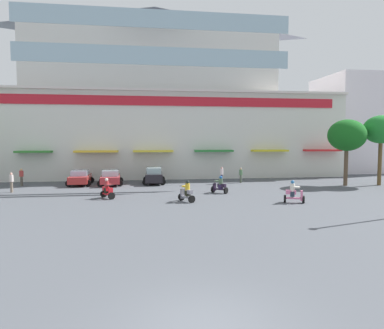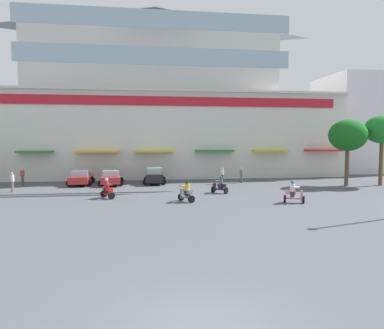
{
  "view_description": "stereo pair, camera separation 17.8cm",
  "coord_description": "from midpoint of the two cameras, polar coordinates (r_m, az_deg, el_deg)",
  "views": [
    {
      "loc": [
        -1.41,
        -7.7,
        4.41
      ],
      "look_at": [
        2.38,
        18.85,
        2.45
      ],
      "focal_mm": 32.73,
      "sensor_mm": 36.0,
      "label": 1
    },
    {
      "loc": [
        -1.24,
        -7.73,
        4.41
      ],
      "look_at": [
        2.38,
        18.85,
        2.45
      ],
      "focal_mm": 32.73,
      "sensor_mm": 36.0,
      "label": 2
    }
  ],
  "objects": [
    {
      "name": "flank_building_right",
      "position": [
        53.98,
        26.07,
        5.9
      ],
      "size": [
        10.78,
        9.56,
        12.86
      ],
      "color": "silver",
      "rests_on": "ground"
    },
    {
      "name": "scooter_rider_1",
      "position": [
        28.64,
        4.75,
        -3.52
      ],
      "size": [
        1.34,
        1.31,
        1.42
      ],
      "color": "black",
      "rests_on": "ground"
    },
    {
      "name": "colonial_building",
      "position": [
        44.63,
        -6.1,
        9.95
      ],
      "size": [
        43.77,
        18.22,
        20.46
      ],
      "color": "silver",
      "rests_on": "ground"
    },
    {
      "name": "pedestrian_3",
      "position": [
        32.52,
        -27.12,
        -2.4
      ],
      "size": [
        0.34,
        0.34,
        1.66
      ],
      "color": "#7C6C5C",
      "rests_on": "ground"
    },
    {
      "name": "parked_car_2",
      "position": [
        34.79,
        -5.97,
        -1.81
      ],
      "size": [
        2.33,
        3.99,
        1.59
      ],
      "color": "black",
      "rests_on": "ground"
    },
    {
      "name": "plaza_tree_1",
      "position": [
        37.67,
        28.7,
        4.96
      ],
      "size": [
        3.24,
        3.23,
        6.65
      ],
      "color": "brown",
      "rests_on": "ground"
    },
    {
      "name": "parked_car_0",
      "position": [
        35.34,
        -17.51,
        -2.01
      ],
      "size": [
        2.39,
        4.12,
        1.41
      ],
      "color": "#A92928",
      "rests_on": "ground"
    },
    {
      "name": "pedestrian_1",
      "position": [
        35.51,
        8.2,
        -1.59
      ],
      "size": [
        0.36,
        0.36,
        1.52
      ],
      "color": "#485343",
      "rests_on": "ground"
    },
    {
      "name": "ground_plane",
      "position": [
        21.22,
        -4.04,
        -7.83
      ],
      "size": [
        128.0,
        128.0,
        0.0
      ],
      "primitive_type": "plane",
      "color": "#4C5056"
    },
    {
      "name": "scooter_rider_7",
      "position": [
        24.68,
        -0.71,
        -4.61
      ],
      "size": [
        1.11,
        1.46,
        1.53
      ],
      "color": "black",
      "rests_on": "ground"
    },
    {
      "name": "scooter_rider_4",
      "position": [
        26.81,
        -13.44,
        -4.05
      ],
      "size": [
        1.18,
        1.41,
        1.51
      ],
      "color": "black",
      "rests_on": "ground"
    },
    {
      "name": "plaza_tree_3",
      "position": [
        35.95,
        24.18,
        4.32
      ],
      "size": [
        3.4,
        3.71,
        6.25
      ],
      "color": "brown",
      "rests_on": "ground"
    },
    {
      "name": "scooter_rider_6",
      "position": [
        25.24,
        16.45,
        -4.56
      ],
      "size": [
        1.47,
        1.0,
        1.57
      ],
      "color": "black",
      "rests_on": "ground"
    },
    {
      "name": "pedestrian_2",
      "position": [
        36.48,
        -25.79,
        -1.71
      ],
      "size": [
        0.38,
        0.38,
        1.65
      ],
      "color": "#4F483E",
      "rests_on": "ground"
    },
    {
      "name": "pedestrian_0",
      "position": [
        34.45,
        5.09,
        -1.56
      ],
      "size": [
        0.35,
        0.35,
        1.69
      ],
      "color": "#1D203E",
      "rests_on": "ground"
    },
    {
      "name": "parked_car_1",
      "position": [
        34.47,
        -12.9,
        -2.08
      ],
      "size": [
        2.47,
        3.93,
        1.42
      ],
      "color": "#AD2C31",
      "rests_on": "ground"
    }
  ]
}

